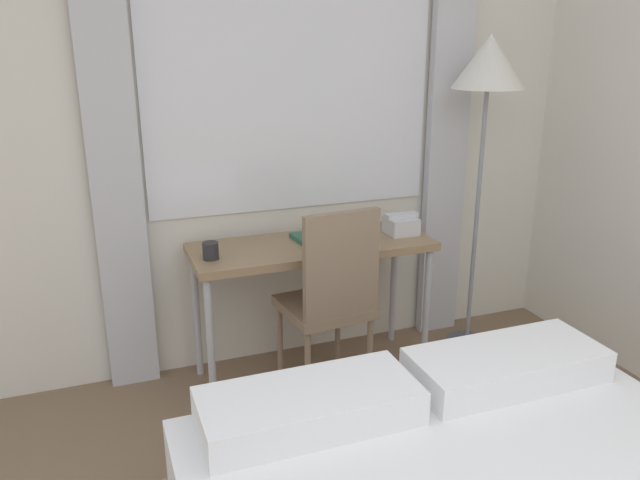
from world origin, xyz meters
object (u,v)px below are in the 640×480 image
desk (312,256)px  standing_lamp (488,79)px  telephone (401,225)px  book (322,236)px  mug (211,251)px  desk_chair (331,294)px

desk → standing_lamp: 1.29m
standing_lamp → telephone: bearing=179.1°
book → mug: (-0.59, -0.11, 0.03)m
standing_lamp → desk_chair: bearing=-167.3°
desk → desk_chair: (0.01, -0.24, -0.12)m
telephone → standing_lamp: bearing=-0.9°
book → desk_chair: bearing=-101.6°
standing_lamp → telephone: size_ratio=9.92×
desk → telephone: bearing=-1.8°
desk_chair → mug: 0.61m
desk → mug: 0.54m
desk → standing_lamp: (0.96, -0.02, 0.86)m
telephone → mug: size_ratio=2.17×
desk_chair → standing_lamp: (0.95, 0.21, 0.98)m
desk_chair → desk: bearing=87.3°
book → telephone: bearing=-8.3°
mug → desk_chair: bearing=-18.2°
standing_lamp → mug: standing_lamp is taller
mug → telephone: bearing=2.5°
desk → telephone: 0.51m
desk → mug: bearing=-173.5°
desk → desk_chair: bearing=-86.9°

